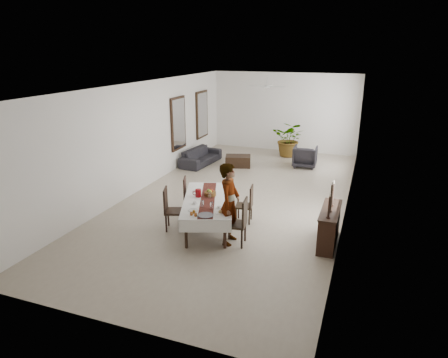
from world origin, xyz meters
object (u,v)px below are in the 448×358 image
(dining_table_top, at_px, (208,200))
(sideboard_body, at_px, (329,227))
(woman, at_px, (229,204))
(sofa, at_px, (201,156))
(red_pitcher, at_px, (198,193))

(dining_table_top, xyz_separation_m, sideboard_body, (2.82, 0.11, -0.29))
(woman, xyz_separation_m, sofa, (-3.11, 5.58, -0.62))
(woman, height_order, sideboard_body, woman)
(dining_table_top, bearing_deg, sideboard_body, -17.46)
(red_pitcher, height_order, sofa, red_pitcher)
(sofa, bearing_deg, woman, -144.87)
(sideboard_body, bearing_deg, woman, -162.13)
(red_pitcher, bearing_deg, woman, -31.43)
(red_pitcher, distance_m, sofa, 5.41)
(dining_table_top, xyz_separation_m, red_pitcher, (-0.27, 0.05, 0.13))
(sideboard_body, height_order, sofa, sideboard_body)
(dining_table_top, distance_m, sofa, 5.56)
(dining_table_top, height_order, sofa, dining_table_top)
(dining_table_top, relative_size, woman, 1.25)
(woman, bearing_deg, dining_table_top, 51.06)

